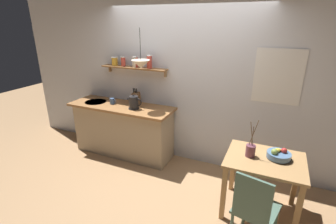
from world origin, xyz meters
name	(u,v)px	position (x,y,z in m)	size (l,w,h in m)	color
ground_plane	(167,175)	(0.00, 0.00, 0.00)	(14.00, 14.00, 0.00)	#A87F56
back_wall	(196,83)	(0.21, 0.65, 1.35)	(6.80, 0.11, 2.70)	silver
kitchen_counter	(123,129)	(-1.00, 0.32, 0.47)	(1.83, 0.63, 0.92)	tan
wall_shelf	(133,64)	(-0.85, 0.49, 1.59)	(1.18, 0.20, 0.34)	brown
dining_table	(264,169)	(1.37, -0.24, 0.62)	(0.88, 0.71, 0.76)	tan
dining_chair_near	(254,208)	(1.34, -0.86, 0.52)	(0.49, 0.51, 0.94)	#4C6B5B
fruit_bowl	(279,154)	(1.50, -0.18, 0.81)	(0.27, 0.27, 0.14)	#51759E
twig_vase	(250,150)	(1.19, -0.25, 0.83)	(0.11, 0.11, 0.47)	brown
electric_kettle	(134,103)	(-0.70, 0.24, 1.02)	(0.26, 0.18, 0.24)	black
knife_block	(136,98)	(-0.78, 0.45, 1.03)	(0.11, 0.15, 0.29)	brown
coffee_mug_by_sink	(112,101)	(-1.17, 0.30, 0.97)	(0.12, 0.08, 0.10)	#3D5B89
pendant_lamp	(141,64)	(-0.58, 0.30, 1.65)	(0.29, 0.29, 0.59)	black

